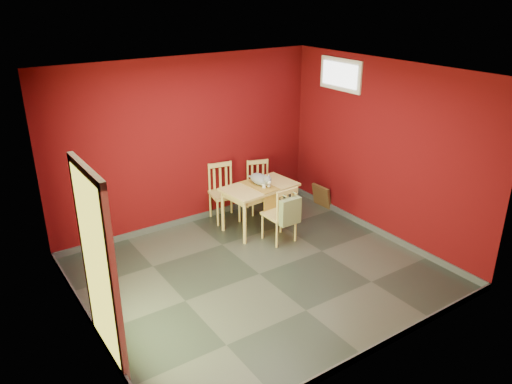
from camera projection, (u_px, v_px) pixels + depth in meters
ground at (259, 274)px, 6.81m from camera, size 4.50×4.50×0.00m
room_shell at (259, 271)px, 6.79m from camera, size 4.50×4.50×4.50m
doorway at (97, 262)px, 4.92m from camera, size 0.06×1.01×2.13m
window at (340, 74)px, 7.83m from camera, size 0.05×0.90×0.50m
outlet_plate at (270, 185)px, 9.04m from camera, size 0.08×0.02×0.12m
dining_table at (260, 191)px, 7.88m from camera, size 1.22×0.78×0.73m
table_runner at (264, 191)px, 7.78m from camera, size 0.37×0.68×0.33m
chair_far_left at (223, 191)px, 8.26m from camera, size 0.52×0.52×0.95m
chair_far_right at (260, 186)px, 8.58m from camera, size 0.52×0.52×0.88m
chair_near at (281, 214)px, 7.52m from camera, size 0.43×0.43×0.90m
tote_bag at (290, 211)px, 7.31m from camera, size 0.34×0.20×0.47m
cat at (260, 177)px, 7.86m from camera, size 0.38×0.53×0.24m
picture_frame at (321, 196)px, 8.82m from camera, size 0.15×0.40×0.39m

